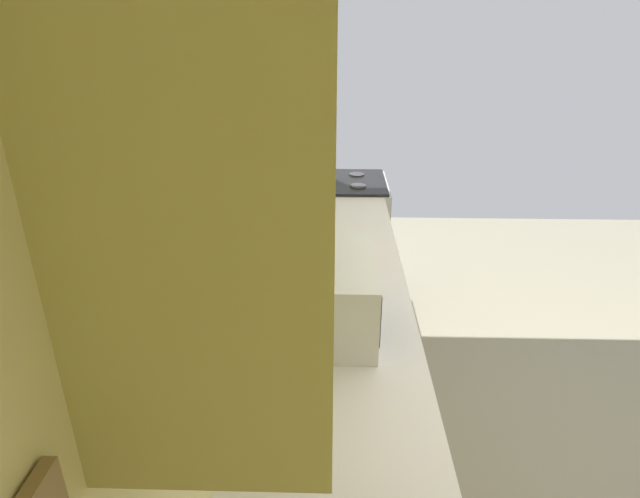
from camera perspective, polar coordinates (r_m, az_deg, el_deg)
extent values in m
plane|color=gray|center=(3.08, 27.36, -20.68)|extent=(6.98, 6.98, 0.00)
cube|color=#EFDE8B|center=(2.09, -8.41, 3.95)|extent=(4.48, 0.12, 2.66)
cube|color=#CDBE66|center=(2.21, 1.44, -21.75)|extent=(3.55, 0.61, 0.90)
cube|color=white|center=(1.91, 1.58, -12.07)|extent=(3.58, 0.64, 0.02)
cube|color=#332819|center=(2.24, 10.02, -21.62)|extent=(0.01, 0.01, 0.83)
cube|color=#332819|center=(2.56, 8.68, -14.54)|extent=(0.01, 0.01, 0.83)
cube|color=#332819|center=(2.92, 7.72, -9.11)|extent=(0.01, 0.01, 0.83)
cube|color=#332819|center=(3.30, 6.99, -4.90)|extent=(0.01, 0.01, 0.83)
cube|color=#CAC067|center=(1.56, -4.08, 17.99)|extent=(2.15, 0.30, 0.74)
cube|color=#B7BABF|center=(3.97, 2.07, 0.68)|extent=(0.64, 0.68, 0.92)
cube|color=black|center=(4.01, 6.99, 0.01)|extent=(0.50, 0.01, 0.51)
cube|color=black|center=(3.81, 2.17, 7.19)|extent=(0.61, 0.64, 0.02)
cube|color=#B7BABF|center=(3.80, -2.68, 8.39)|extent=(0.61, 0.04, 0.18)
cylinder|color=#38383D|center=(3.68, 4.10, 6.75)|extent=(0.11, 0.11, 0.01)
cylinder|color=#38383D|center=(3.95, 3.95, 7.97)|extent=(0.11, 0.11, 0.01)
cylinder|color=#38383D|center=(3.67, 0.27, 6.80)|extent=(0.11, 0.11, 0.01)
cylinder|color=#38383D|center=(3.94, 0.37, 8.02)|extent=(0.11, 0.11, 0.01)
cube|color=white|center=(2.02, 1.08, -4.79)|extent=(0.52, 0.34, 0.28)
cube|color=black|center=(1.99, 6.10, -5.49)|extent=(0.32, 0.01, 0.20)
cube|color=#2D2D33|center=(2.21, 5.65, -2.28)|extent=(0.09, 0.01, 0.20)
cylinder|color=#D84C47|center=(2.59, 4.16, -1.02)|extent=(0.15, 0.15, 0.04)
cylinder|color=#C84B43|center=(2.58, 4.17, -0.80)|extent=(0.13, 0.13, 0.02)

